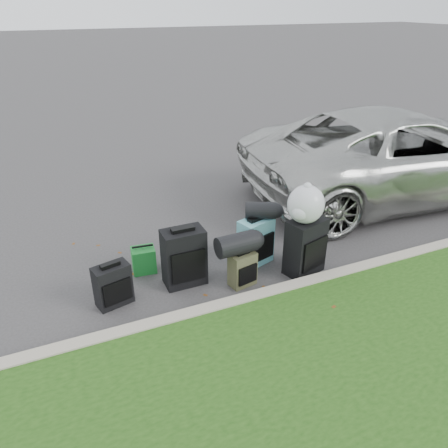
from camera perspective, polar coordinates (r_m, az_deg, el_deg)
name	(u,v)px	position (r m, az deg, el deg)	size (l,w,h in m)	color
ground	(236,262)	(6.43, 1.54, -4.95)	(120.00, 120.00, 0.00)	#383535
curb	(269,295)	(5.66, 5.88, -9.23)	(120.00, 0.18, 0.15)	#9E937F
suv	(399,153)	(9.03, 21.93, 8.55)	(2.74, 5.95, 1.65)	#B7B7B2
suitcase_small_black	(113,285)	(5.63, -14.32, -7.74)	(0.44, 0.24, 0.55)	black
suitcase_large_black_left	(184,257)	(5.80, -5.25, -4.34)	(0.55, 0.33, 0.79)	black
suitcase_olive	(242,269)	(5.83, 2.42, -5.90)	(0.35, 0.22, 0.47)	#383822
suitcase_teal	(256,241)	(6.27, 4.14, -2.28)	(0.48, 0.29, 0.69)	teal
suitcase_large_black_right	(305,246)	(6.11, 10.57, -2.90)	(0.54, 0.32, 0.81)	black
tote_green	(144,260)	(6.23, -10.44, -4.63)	(0.32, 0.26, 0.36)	#1C802D
tote_navy	(193,243)	(6.66, -4.03, -2.45)	(0.25, 0.19, 0.26)	navy
duffel_left	(236,244)	(5.63, 1.64, -2.64)	(0.29, 0.29, 0.53)	black
duffel_right	(261,210)	(6.11, 4.81, 1.79)	(0.24, 0.24, 0.43)	black
trash_bag	(306,204)	(5.78, 10.65, 2.54)	(0.49, 0.49, 0.49)	silver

